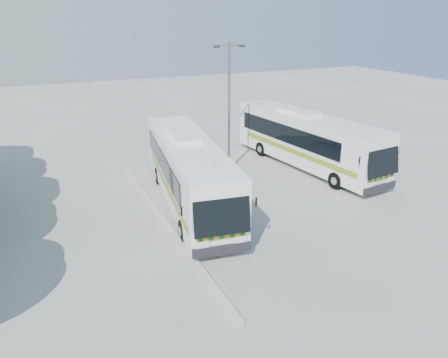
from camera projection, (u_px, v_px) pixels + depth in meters
name	position (u px, v px, depth m)	size (l,w,h in m)	color
ground	(225.00, 231.00, 19.76)	(100.00, 100.00, 0.00)	#A9A9A4
kerb_divider	(163.00, 221.00, 20.54)	(0.40, 16.00, 0.15)	#B2B2AD
coach_main	(189.00, 171.00, 21.96)	(4.08, 12.18, 3.32)	white
coach_adjacent	(307.00, 139.00, 27.48)	(3.73, 12.13, 3.31)	white
lamppost	(229.00, 103.00, 26.01)	(1.89, 0.32, 7.73)	gray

